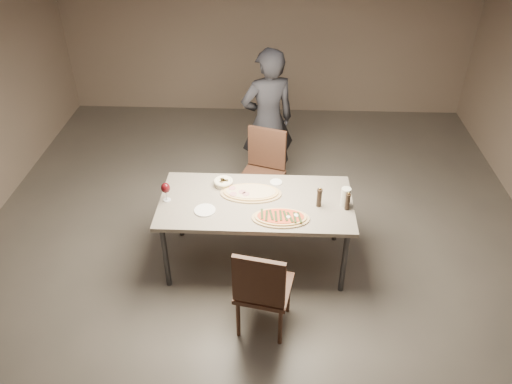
{
  "coord_description": "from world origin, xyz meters",
  "views": [
    {
      "loc": [
        0.16,
        -3.74,
        3.49
      ],
      "look_at": [
        0.0,
        0.0,
        0.85
      ],
      "focal_mm": 35.0,
      "sensor_mm": 36.0,
      "label": 1
    }
  ],
  "objects_px": {
    "dining_table": "(256,206)",
    "ham_pizza": "(251,193)",
    "bread_basket": "(223,182)",
    "zucchini_pizza": "(281,217)",
    "pepper_mill_left": "(319,197)",
    "diner": "(268,121)",
    "carafe": "(346,197)",
    "chair_near": "(262,288)",
    "chair_far": "(263,167)"
  },
  "relations": [
    {
      "from": "chair_far",
      "to": "diner",
      "type": "distance_m",
      "value": 0.57
    },
    {
      "from": "ham_pizza",
      "to": "chair_near",
      "type": "height_order",
      "value": "chair_near"
    },
    {
      "from": "dining_table",
      "to": "chair_far",
      "type": "height_order",
      "value": "chair_far"
    },
    {
      "from": "dining_table",
      "to": "diner",
      "type": "bearing_deg",
      "value": 86.97
    },
    {
      "from": "chair_far",
      "to": "ham_pizza",
      "type": "bearing_deg",
      "value": 101.07
    },
    {
      "from": "pepper_mill_left",
      "to": "chair_far",
      "type": "distance_m",
      "value": 1.16
    },
    {
      "from": "chair_far",
      "to": "diner",
      "type": "bearing_deg",
      "value": -76.09
    },
    {
      "from": "dining_table",
      "to": "diner",
      "type": "height_order",
      "value": "diner"
    },
    {
      "from": "diner",
      "to": "bread_basket",
      "type": "bearing_deg",
      "value": 50.88
    },
    {
      "from": "diner",
      "to": "chair_near",
      "type": "bearing_deg",
      "value": 70.24
    },
    {
      "from": "zucchini_pizza",
      "to": "chair_near",
      "type": "bearing_deg",
      "value": -95.47
    },
    {
      "from": "carafe",
      "to": "diner",
      "type": "xyz_separation_m",
      "value": [
        -0.74,
        1.42,
        0.02
      ]
    },
    {
      "from": "zucchini_pizza",
      "to": "ham_pizza",
      "type": "bearing_deg",
      "value": 135.32
    },
    {
      "from": "bread_basket",
      "to": "diner",
      "type": "xyz_separation_m",
      "value": [
        0.4,
        1.16,
        0.07
      ]
    },
    {
      "from": "dining_table",
      "to": "chair_near",
      "type": "relative_size",
      "value": 1.93
    },
    {
      "from": "pepper_mill_left",
      "to": "carafe",
      "type": "xyz_separation_m",
      "value": [
        0.24,
        0.03,
        -0.0
      ]
    },
    {
      "from": "chair_near",
      "to": "chair_far",
      "type": "xyz_separation_m",
      "value": [
        -0.04,
        1.81,
        0.02
      ]
    },
    {
      "from": "pepper_mill_left",
      "to": "chair_near",
      "type": "xyz_separation_m",
      "value": [
        -0.49,
        -0.83,
        -0.32
      ]
    },
    {
      "from": "dining_table",
      "to": "pepper_mill_left",
      "type": "relative_size",
      "value": 8.88
    },
    {
      "from": "ham_pizza",
      "to": "bread_basket",
      "type": "xyz_separation_m",
      "value": [
        -0.27,
        0.13,
        0.02
      ]
    },
    {
      "from": "zucchini_pizza",
      "to": "pepper_mill_left",
      "type": "xyz_separation_m",
      "value": [
        0.35,
        0.21,
        0.08
      ]
    },
    {
      "from": "dining_table",
      "to": "chair_near",
      "type": "distance_m",
      "value": 0.9
    },
    {
      "from": "pepper_mill_left",
      "to": "chair_far",
      "type": "xyz_separation_m",
      "value": [
        -0.54,
        0.98,
        -0.31
      ]
    },
    {
      "from": "ham_pizza",
      "to": "pepper_mill_left",
      "type": "relative_size",
      "value": 2.88
    },
    {
      "from": "dining_table",
      "to": "bread_basket",
      "type": "height_order",
      "value": "bread_basket"
    },
    {
      "from": "carafe",
      "to": "chair_far",
      "type": "bearing_deg",
      "value": 129.16
    },
    {
      "from": "carafe",
      "to": "chair_near",
      "type": "bearing_deg",
      "value": -130.59
    },
    {
      "from": "ham_pizza",
      "to": "diner",
      "type": "bearing_deg",
      "value": 103.91
    },
    {
      "from": "dining_table",
      "to": "carafe",
      "type": "relative_size",
      "value": 9.86
    },
    {
      "from": "pepper_mill_left",
      "to": "bread_basket",
      "type": "bearing_deg",
      "value": 162.13
    },
    {
      "from": "dining_table",
      "to": "ham_pizza",
      "type": "distance_m",
      "value": 0.14
    },
    {
      "from": "zucchini_pizza",
      "to": "dining_table",
      "type": "bearing_deg",
      "value": 138.98
    },
    {
      "from": "bread_basket",
      "to": "zucchini_pizza",
      "type": "bearing_deg",
      "value": -41.83
    },
    {
      "from": "zucchini_pizza",
      "to": "bread_basket",
      "type": "distance_m",
      "value": 0.75
    },
    {
      "from": "zucchini_pizza",
      "to": "chair_near",
      "type": "relative_size",
      "value": 0.55
    },
    {
      "from": "zucchini_pizza",
      "to": "pepper_mill_left",
      "type": "relative_size",
      "value": 2.54
    },
    {
      "from": "diner",
      "to": "dining_table",
      "type": "bearing_deg",
      "value": 66.91
    },
    {
      "from": "chair_near",
      "to": "zucchini_pizza",
      "type": "bearing_deg",
      "value": 87.95
    },
    {
      "from": "carafe",
      "to": "pepper_mill_left",
      "type": "bearing_deg",
      "value": -174.04
    },
    {
      "from": "chair_far",
      "to": "diner",
      "type": "relative_size",
      "value": 0.56
    },
    {
      "from": "dining_table",
      "to": "carafe",
      "type": "bearing_deg",
      "value": -2.13
    },
    {
      "from": "zucchini_pizza",
      "to": "carafe",
      "type": "distance_m",
      "value": 0.64
    },
    {
      "from": "bread_basket",
      "to": "diner",
      "type": "relative_size",
      "value": 0.11
    },
    {
      "from": "ham_pizza",
      "to": "diner",
      "type": "height_order",
      "value": "diner"
    },
    {
      "from": "zucchini_pizza",
      "to": "pepper_mill_left",
      "type": "distance_m",
      "value": 0.41
    },
    {
      "from": "bread_basket",
      "to": "pepper_mill_left",
      "type": "height_order",
      "value": "pepper_mill_left"
    },
    {
      "from": "dining_table",
      "to": "chair_far",
      "type": "xyz_separation_m",
      "value": [
        0.04,
        0.92,
        -0.16
      ]
    },
    {
      "from": "bread_basket",
      "to": "pepper_mill_left",
      "type": "xyz_separation_m",
      "value": [
        0.9,
        -0.29,
        0.06
      ]
    },
    {
      "from": "ham_pizza",
      "to": "bread_basket",
      "type": "distance_m",
      "value": 0.3
    },
    {
      "from": "dining_table",
      "to": "chair_near",
      "type": "height_order",
      "value": "chair_near"
    }
  ]
}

